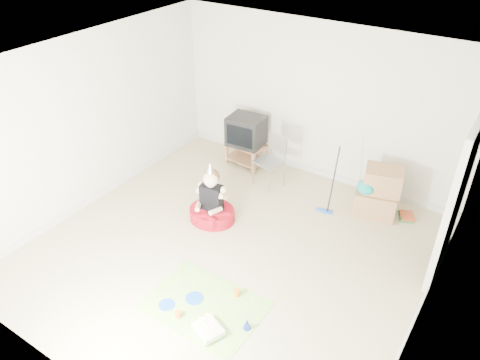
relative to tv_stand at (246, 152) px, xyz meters
The scene contains 16 objects.
ground 2.35m from the tv_stand, 62.54° to the right, with size 5.00×5.00×0.00m, color #C8B990.
doorway_recess 3.74m from the tv_stand, 13.74° to the right, with size 0.02×0.90×2.05m, color black.
tv_stand is the anchor object (origin of this frame).
crt_tv 0.42m from the tv_stand, ahead, with size 0.60×0.49×0.51m, color black.
folding_chair 0.79m from the tv_stand, 27.63° to the right, with size 0.50×0.49×0.91m.
cardboard_boxes 2.44m from the tv_stand, ahead, with size 0.70×0.61×0.77m.
floor_mop 1.87m from the tv_stand, 16.53° to the right, with size 0.26×0.34×1.01m.
book_pile 2.90m from the tv_stand, ahead, with size 0.29×0.32×0.06m.
seated_woman 1.71m from the tv_stand, 74.40° to the right, with size 0.80×0.80×1.00m.
party_mat 3.37m from the tv_stand, 65.65° to the right, with size 1.39×1.00×0.01m, color #FA34A2.
birthday_cake 3.76m from the tv_stand, 63.64° to the right, with size 0.39×0.35×0.15m.
blue_plate_near 3.30m from the tv_stand, 68.22° to the right, with size 0.22×0.22×0.01m, color blue.
blue_plate_far 3.48m from the tv_stand, 73.11° to the right, with size 0.20×0.20×0.01m, color blue.
orange_cup_near 3.18m from the tv_stand, 59.16° to the right, with size 0.08×0.08×0.09m, color orange.
orange_cup_far 3.61m from the tv_stand, 69.84° to the right, with size 0.07×0.07×0.08m, color orange.
blue_party_hat 3.67m from the tv_stand, 56.97° to the right, with size 0.09×0.09×0.14m, color #1B2CBE.
Camera 1 is at (2.83, -4.03, 4.29)m, focal length 35.00 mm.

